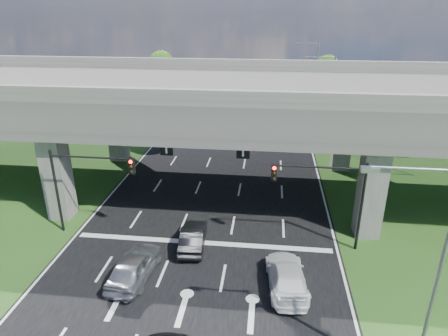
% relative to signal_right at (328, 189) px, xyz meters
% --- Properties ---
extents(ground, '(160.00, 160.00, 0.00)m').
position_rel_signal_right_xyz_m(ground, '(-7.82, -3.94, -4.19)').
color(ground, '#224014').
rests_on(ground, ground).
extents(road, '(18.00, 120.00, 0.03)m').
position_rel_signal_right_xyz_m(road, '(-7.82, 6.06, -4.17)').
color(road, black).
rests_on(road, ground).
extents(overpass, '(80.00, 15.00, 10.00)m').
position_rel_signal_right_xyz_m(overpass, '(-7.82, 8.06, 3.73)').
color(overpass, '#34322F').
rests_on(overpass, ground).
extents(warehouse, '(20.00, 10.00, 4.00)m').
position_rel_signal_right_xyz_m(warehouse, '(-33.82, 31.06, -2.19)').
color(warehouse, '#9E9E99').
rests_on(warehouse, ground).
extents(signal_right, '(5.76, 0.54, 6.00)m').
position_rel_signal_right_xyz_m(signal_right, '(0.00, 0.00, 0.00)').
color(signal_right, black).
rests_on(signal_right, ground).
extents(signal_left, '(5.76, 0.54, 6.00)m').
position_rel_signal_right_xyz_m(signal_left, '(-15.65, 0.00, 0.00)').
color(signal_left, black).
rests_on(signal_left, ground).
extents(streetlight_near, '(3.38, 0.25, 10.00)m').
position_rel_signal_right_xyz_m(streetlight_near, '(2.27, -9.94, 1.66)').
color(streetlight_near, gray).
rests_on(streetlight_near, ground).
extents(streetlight_far, '(3.38, 0.25, 10.00)m').
position_rel_signal_right_xyz_m(streetlight_far, '(2.27, 20.06, 1.66)').
color(streetlight_far, gray).
rests_on(streetlight_far, ground).
extents(streetlight_beyond, '(3.38, 0.25, 10.00)m').
position_rel_signal_right_xyz_m(streetlight_beyond, '(2.27, 36.06, 1.66)').
color(streetlight_beyond, gray).
rests_on(streetlight_beyond, ground).
extents(tree_left_near, '(4.50, 4.50, 7.80)m').
position_rel_signal_right_xyz_m(tree_left_near, '(-21.78, 22.06, 0.63)').
color(tree_left_near, black).
rests_on(tree_left_near, ground).
extents(tree_left_mid, '(3.91, 3.90, 6.76)m').
position_rel_signal_right_xyz_m(tree_left_mid, '(-24.78, 30.06, -0.01)').
color(tree_left_mid, black).
rests_on(tree_left_mid, ground).
extents(tree_left_far, '(4.80, 4.80, 8.32)m').
position_rel_signal_right_xyz_m(tree_left_far, '(-20.78, 38.06, 0.95)').
color(tree_left_far, black).
rests_on(tree_left_far, ground).
extents(tree_right_near, '(4.20, 4.20, 7.28)m').
position_rel_signal_right_xyz_m(tree_right_near, '(5.22, 24.06, 0.31)').
color(tree_right_near, black).
rests_on(tree_right_near, ground).
extents(tree_right_mid, '(3.91, 3.90, 6.76)m').
position_rel_signal_right_xyz_m(tree_right_mid, '(8.22, 32.06, -0.01)').
color(tree_right_mid, black).
rests_on(tree_right_mid, ground).
extents(tree_right_far, '(4.50, 4.50, 7.80)m').
position_rel_signal_right_xyz_m(tree_right_far, '(4.22, 40.06, 0.63)').
color(tree_right_far, black).
rests_on(tree_right_far, ground).
extents(car_silver, '(2.35, 4.98, 1.64)m').
position_rel_signal_right_xyz_m(car_silver, '(-11.07, -4.52, -3.33)').
color(car_silver, '#A8ABAF').
rests_on(car_silver, road).
extents(car_dark, '(1.78, 4.35, 1.40)m').
position_rel_signal_right_xyz_m(car_dark, '(-8.33, -0.94, -3.46)').
color(car_dark, black).
rests_on(car_dark, road).
extents(car_white, '(2.54, 5.20, 1.46)m').
position_rel_signal_right_xyz_m(car_white, '(-2.42, -4.32, -3.43)').
color(car_white, silver).
rests_on(car_white, road).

